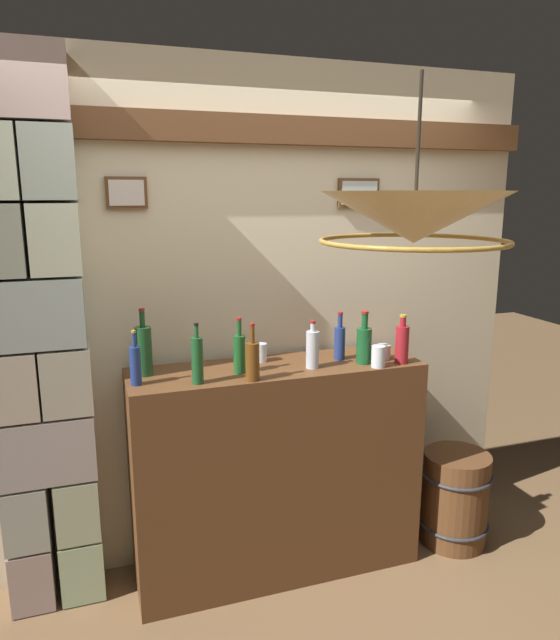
{
  "coord_description": "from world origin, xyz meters",
  "views": [
    {
      "loc": [
        -0.88,
        -1.84,
        1.99
      ],
      "look_at": [
        0.0,
        0.75,
        1.39
      ],
      "focal_mm": 32.26,
      "sensor_mm": 36.0,
      "label": 1
    }
  ],
  "objects": [
    {
      "name": "panelled_rear_partition",
      "position": [
        0.0,
        1.1,
        1.39
      ],
      "size": [
        3.05,
        0.15,
        2.66
      ],
      "color": "beige",
      "rests_on": "ground"
    },
    {
      "name": "stone_pillar",
      "position": [
        -1.11,
        0.96,
        1.32
      ],
      "size": [
        0.45,
        0.32,
        2.59
      ],
      "color": "#A7918B",
      "rests_on": "ground"
    },
    {
      "name": "bar_shelf_unit",
      "position": [
        0.0,
        0.8,
        0.57
      ],
      "size": [
        1.49,
        0.44,
        1.14
      ],
      "primitive_type": "cube",
      "color": "brown",
      "rests_on": "ground"
    },
    {
      "name": "liquor_bottle_vermouth",
      "position": [
        0.16,
        0.72,
        1.23
      ],
      "size": [
        0.07,
        0.07,
        0.24
      ],
      "color": "silver",
      "rests_on": "bar_shelf_unit"
    },
    {
      "name": "liquor_bottle_tequila",
      "position": [
        -0.65,
        0.87,
        1.26
      ],
      "size": [
        0.08,
        0.08,
        0.33
      ],
      "color": "#1B4A24",
      "rests_on": "bar_shelf_unit"
    },
    {
      "name": "liquor_bottle_port",
      "position": [
        0.35,
        0.82,
        1.23
      ],
      "size": [
        0.06,
        0.06,
        0.25
      ],
      "color": "navy",
      "rests_on": "bar_shelf_unit"
    },
    {
      "name": "liquor_bottle_gin",
      "position": [
        -0.43,
        0.67,
        1.25
      ],
      "size": [
        0.05,
        0.05,
        0.28
      ],
      "color": "#1A4E25",
      "rests_on": "bar_shelf_unit"
    },
    {
      "name": "liquor_bottle_scotch",
      "position": [
        -0.7,
        0.73,
        1.23
      ],
      "size": [
        0.05,
        0.05,
        0.26
      ],
      "color": "navy",
      "rests_on": "bar_shelf_unit"
    },
    {
      "name": "liquor_bottle_sherry",
      "position": [
        0.63,
        0.65,
        1.24
      ],
      "size": [
        0.07,
        0.07,
        0.25
      ],
      "color": "maroon",
      "rests_on": "bar_shelf_unit"
    },
    {
      "name": "liquor_bottle_mezcal",
      "position": [
        0.44,
        0.71,
        1.24
      ],
      "size": [
        0.08,
        0.08,
        0.27
      ],
      "color": "#175026",
      "rests_on": "bar_shelf_unit"
    },
    {
      "name": "liquor_bottle_vodka",
      "position": [
        -0.2,
        0.76,
        1.24
      ],
      "size": [
        0.06,
        0.06,
        0.27
      ],
      "color": "#1B5523",
      "rests_on": "bar_shelf_unit"
    },
    {
      "name": "liquor_bottle_whiskey",
      "position": [
        -0.18,
        0.63,
        1.23
      ],
      "size": [
        0.07,
        0.07,
        0.27
      ],
      "color": "brown",
      "rests_on": "bar_shelf_unit"
    },
    {
      "name": "glass_tumbler_rocks",
      "position": [
        0.57,
        0.75,
        1.17
      ],
      "size": [
        0.07,
        0.07,
        0.08
      ],
      "color": "silver",
      "rests_on": "bar_shelf_unit"
    },
    {
      "name": "glass_tumbler_highball",
      "position": [
        0.48,
        0.63,
        1.19
      ],
      "size": [
        0.07,
        0.07,
        0.11
      ],
      "color": "silver",
      "rests_on": "bar_shelf_unit"
    },
    {
      "name": "glass_tumbler_shot",
      "position": [
        -0.05,
        0.91,
        1.18
      ],
      "size": [
        0.06,
        0.06,
        0.1
      ],
      "color": "silver",
      "rests_on": "bar_shelf_unit"
    },
    {
      "name": "pendant_lamp",
      "position": [
        0.16,
        -0.17,
        1.9
      ],
      "size": [
        0.63,
        0.63,
        0.54
      ],
      "color": "beige"
    },
    {
      "name": "wooden_barrel",
      "position": [
        1.05,
        0.69,
        0.27
      ],
      "size": [
        0.4,
        0.4,
        0.54
      ],
      "color": "brown",
      "rests_on": "ground"
    }
  ]
}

